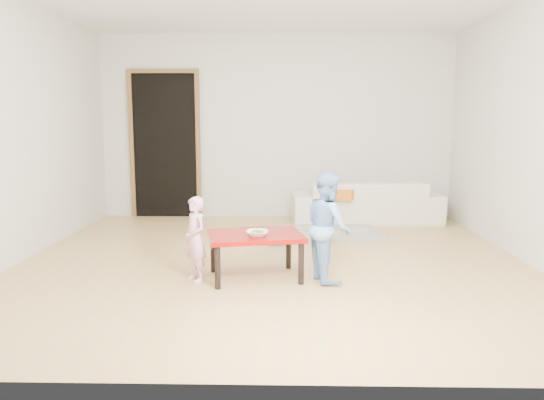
{
  "coord_description": "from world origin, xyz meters",
  "views": [
    {
      "loc": [
        0.11,
        -5.14,
        1.4
      ],
      "look_at": [
        0.0,
        -0.2,
        0.65
      ],
      "focal_mm": 35.0,
      "sensor_mm": 36.0,
      "label": 1
    }
  ],
  "objects_px": {
    "red_table": "(255,256)",
    "basin": "(275,237)",
    "sofa": "(365,202)",
    "bowl": "(257,233)",
    "child_blue": "(328,227)",
    "child_pink": "(195,239)"
  },
  "relations": [
    {
      "from": "sofa",
      "to": "bowl",
      "type": "xyz_separation_m",
      "value": [
        -1.34,
        -2.73,
        0.14
      ]
    },
    {
      "from": "basin",
      "to": "child_pink",
      "type": "bearing_deg",
      "value": -114.66
    },
    {
      "from": "child_pink",
      "to": "sofa",
      "type": "bearing_deg",
      "value": 108.87
    },
    {
      "from": "sofa",
      "to": "child_blue",
      "type": "bearing_deg",
      "value": 71.44
    },
    {
      "from": "red_table",
      "to": "child_blue",
      "type": "relative_size",
      "value": 0.85
    },
    {
      "from": "red_table",
      "to": "child_pink",
      "type": "distance_m",
      "value": 0.55
    },
    {
      "from": "child_blue",
      "to": "child_pink",
      "type": "bearing_deg",
      "value": 76.13
    },
    {
      "from": "bowl",
      "to": "basin",
      "type": "bearing_deg",
      "value": 85.24
    },
    {
      "from": "red_table",
      "to": "child_blue",
      "type": "xyz_separation_m",
      "value": [
        0.64,
        -0.04,
        0.28
      ]
    },
    {
      "from": "red_table",
      "to": "child_pink",
      "type": "height_order",
      "value": "child_pink"
    },
    {
      "from": "bowl",
      "to": "basin",
      "type": "relative_size",
      "value": 0.47
    },
    {
      "from": "sofa",
      "to": "red_table",
      "type": "relative_size",
      "value": 2.45
    },
    {
      "from": "sofa",
      "to": "child_blue",
      "type": "distance_m",
      "value": 2.76
    },
    {
      "from": "child_pink",
      "to": "child_blue",
      "type": "xyz_separation_m",
      "value": [
        1.15,
        0.05,
        0.11
      ]
    },
    {
      "from": "child_pink",
      "to": "red_table",
      "type": "bearing_deg",
      "value": 63.61
    },
    {
      "from": "bowl",
      "to": "basin",
      "type": "distance_m",
      "value": 1.52
    },
    {
      "from": "child_pink",
      "to": "child_blue",
      "type": "bearing_deg",
      "value": 56.12
    },
    {
      "from": "red_table",
      "to": "child_pink",
      "type": "xyz_separation_m",
      "value": [
        -0.52,
        -0.09,
        0.17
      ]
    },
    {
      "from": "red_table",
      "to": "basin",
      "type": "bearing_deg",
      "value": 83.84
    },
    {
      "from": "child_blue",
      "to": "basin",
      "type": "height_order",
      "value": "child_blue"
    },
    {
      "from": "red_table",
      "to": "bowl",
      "type": "relative_size",
      "value": 4.18
    },
    {
      "from": "red_table",
      "to": "basin",
      "type": "xyz_separation_m",
      "value": [
        0.15,
        1.36,
        -0.14
      ]
    }
  ]
}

